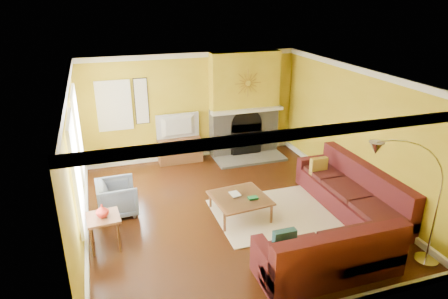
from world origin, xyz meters
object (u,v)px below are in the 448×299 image
object	(u,v)px
sectional_sofa	(311,204)
side_table	(105,232)
media_console	(180,150)
armchair	(117,198)
coffee_table	(240,206)
arc_lamp	(406,208)

from	to	relation	value
sectional_sofa	side_table	bearing A→B (deg)	172.30
media_console	armchair	world-z (taller)	armchair
armchair	sectional_sofa	bearing A→B (deg)	-116.79
sectional_sofa	armchair	distance (m)	3.70
armchair	media_console	bearing A→B (deg)	-39.69
side_table	armchair	bearing A→B (deg)	75.07
coffee_table	side_table	size ratio (longest dim) A/B	1.74
coffee_table	sectional_sofa	bearing A→B (deg)	-34.24
coffee_table	arc_lamp	distance (m)	3.04
side_table	media_console	bearing A→B (deg)	58.58
sectional_sofa	media_console	size ratio (longest dim) A/B	3.12
coffee_table	armchair	size ratio (longest dim) A/B	1.36
media_console	armchair	size ratio (longest dim) A/B	1.46
media_console	side_table	xyz separation A→B (m)	(-2.00, -3.27, -0.01)
armchair	arc_lamp	distance (m)	5.13
media_console	side_table	bearing A→B (deg)	-121.42
sectional_sofa	arc_lamp	size ratio (longest dim) A/B	1.55
coffee_table	arc_lamp	size ratio (longest dim) A/B	0.46
media_console	side_table	distance (m)	3.83
side_table	arc_lamp	size ratio (longest dim) A/B	0.27
coffee_table	arc_lamp	world-z (taller)	arc_lamp
arc_lamp	coffee_table	bearing A→B (deg)	127.30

